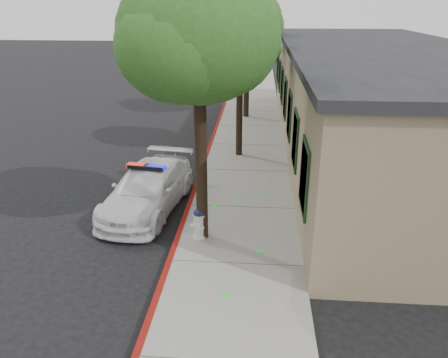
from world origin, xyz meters
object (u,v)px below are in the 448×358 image
clapboard_building (376,100)px  police_car (148,189)px  street_tree_mid (241,43)px  street_tree_far (249,21)px  fire_hydrant (199,223)px  street_tree_near (199,41)px

clapboard_building → police_car: size_ratio=4.47×
street_tree_mid → street_tree_far: (0.11, 6.11, 0.47)m
fire_hydrant → street_tree_far: size_ratio=0.13×
police_car → fire_hydrant: bearing=-38.1°
clapboard_building → street_tree_near: 10.26m
police_car → street_tree_far: street_tree_far is taller
fire_hydrant → street_tree_mid: street_tree_mid is taller
police_car → street_tree_near: bearing=-35.8°
police_car → street_tree_near: 5.04m
street_tree_mid → clapboard_building: bearing=13.1°
clapboard_building → police_car: (-7.83, -6.06, -1.47)m
street_tree_near → street_tree_far: (0.73, 12.70, -0.13)m
police_car → fire_hydrant: size_ratio=5.61×
street_tree_near → street_tree_far: size_ratio=1.04×
police_car → street_tree_near: street_tree_near is taller
street_tree_mid → street_tree_far: size_ratio=0.90×
street_tree_mid → street_tree_far: bearing=88.9°
clapboard_building → street_tree_near: bearing=-127.3°
fire_hydrant → street_tree_mid: 7.70m
police_car → fire_hydrant: (1.77, -1.83, -0.08)m
fire_hydrant → street_tree_near: (0.09, 0.05, 4.42)m
clapboard_building → street_tree_near: street_tree_near is taller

